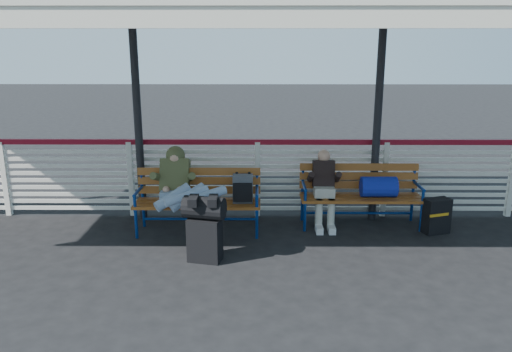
{
  "coord_description": "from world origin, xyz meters",
  "views": [
    {
      "loc": [
        0.03,
        -5.7,
        2.65
      ],
      "look_at": [
        -0.02,
        1.0,
        0.89
      ],
      "focal_mm": 35.0,
      "sensor_mm": 36.0,
      "label": 1
    }
  ],
  "objects_px": {
    "luggage_stack": "(204,226)",
    "suitcase_side": "(436,216)",
    "bench_left": "(209,193)",
    "traveler_man": "(184,191)",
    "bench_right": "(368,188)",
    "companion_person": "(324,188)"
  },
  "relations": [
    {
      "from": "traveler_man",
      "to": "luggage_stack",
      "type": "bearing_deg",
      "value": -63.3
    },
    {
      "from": "luggage_stack",
      "to": "bench_left",
      "type": "height_order",
      "value": "bench_left"
    },
    {
      "from": "bench_right",
      "to": "traveler_man",
      "type": "height_order",
      "value": "traveler_man"
    },
    {
      "from": "bench_left",
      "to": "suitcase_side",
      "type": "height_order",
      "value": "bench_left"
    },
    {
      "from": "bench_right",
      "to": "suitcase_side",
      "type": "height_order",
      "value": "bench_right"
    },
    {
      "from": "suitcase_side",
      "to": "companion_person",
      "type": "bearing_deg",
      "value": 150.73
    },
    {
      "from": "bench_right",
      "to": "suitcase_side",
      "type": "relative_size",
      "value": 3.49
    },
    {
      "from": "bench_left",
      "to": "traveler_man",
      "type": "height_order",
      "value": "traveler_man"
    },
    {
      "from": "luggage_stack",
      "to": "bench_right",
      "type": "xyz_separation_m",
      "value": [
        2.3,
        1.31,
        0.12
      ]
    },
    {
      "from": "companion_person",
      "to": "suitcase_side",
      "type": "bearing_deg",
      "value": -10.54
    },
    {
      "from": "bench_right",
      "to": "companion_person",
      "type": "bearing_deg",
      "value": -178.56
    },
    {
      "from": "luggage_stack",
      "to": "suitcase_side",
      "type": "bearing_deg",
      "value": 30.29
    },
    {
      "from": "luggage_stack",
      "to": "suitcase_side",
      "type": "distance_m",
      "value": 3.4
    },
    {
      "from": "bench_right",
      "to": "luggage_stack",
      "type": "bearing_deg",
      "value": -150.45
    },
    {
      "from": "suitcase_side",
      "to": "bench_left",
      "type": "bearing_deg",
      "value": 160.47
    },
    {
      "from": "bench_left",
      "to": "companion_person",
      "type": "distance_m",
      "value": 1.72
    },
    {
      "from": "luggage_stack",
      "to": "companion_person",
      "type": "height_order",
      "value": "companion_person"
    },
    {
      "from": "bench_right",
      "to": "suitcase_side",
      "type": "xyz_separation_m",
      "value": [
        0.95,
        -0.31,
        -0.32
      ]
    },
    {
      "from": "bench_left",
      "to": "bench_right",
      "type": "bearing_deg",
      "value": 6.5
    },
    {
      "from": "luggage_stack",
      "to": "companion_person",
      "type": "xyz_separation_m",
      "value": [
        1.65,
        1.29,
        0.14
      ]
    },
    {
      "from": "bench_right",
      "to": "companion_person",
      "type": "relative_size",
      "value": 1.57
    },
    {
      "from": "bench_left",
      "to": "suitcase_side",
      "type": "relative_size",
      "value": 3.49
    }
  ]
}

